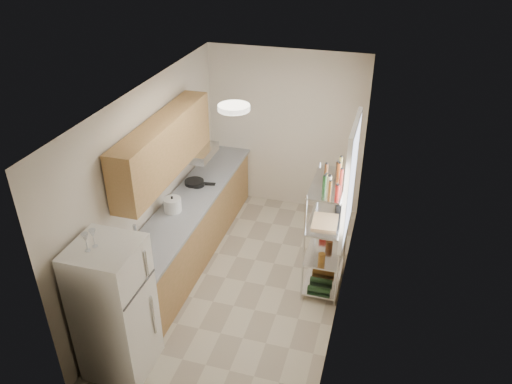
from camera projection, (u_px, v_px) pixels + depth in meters
room at (244, 198)px, 6.06m from camera, size 2.52×4.42×2.62m
counter_run at (192, 226)px, 7.07m from camera, size 0.63×3.51×0.90m
upper_cabinets at (164, 147)px, 6.15m from camera, size 0.33×2.20×0.72m
range_hood at (195, 152)px, 7.01m from camera, size 0.50×0.60×0.12m
window at (350, 181)px, 5.94m from camera, size 0.06×1.00×1.46m
bakers_rack at (329, 212)px, 6.16m from camera, size 0.45×0.90×1.73m
ceiling_dome at (234, 108)px, 5.18m from camera, size 0.34×0.34×0.05m
refrigerator at (115, 309)px, 5.12m from camera, size 0.65×0.65×1.59m
wine_glass_a at (93, 238)px, 4.68m from camera, size 0.07×0.07×0.19m
wine_glass_b at (86, 242)px, 4.62m from camera, size 0.07×0.07×0.19m
rice_cooker at (173, 205)px, 6.53m from camera, size 0.23×0.23×0.19m
frying_pan_large at (194, 182)px, 7.20m from camera, size 0.32×0.32×0.05m
frying_pan_small at (198, 185)px, 7.15m from camera, size 0.23×0.23×0.04m
cutting_board at (325, 222)px, 6.11m from camera, size 0.33×0.41×0.03m
espresso_machine at (343, 200)px, 6.31m from camera, size 0.20×0.27×0.29m
storage_bag at (324, 230)px, 6.65m from camera, size 0.10×0.13×0.15m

